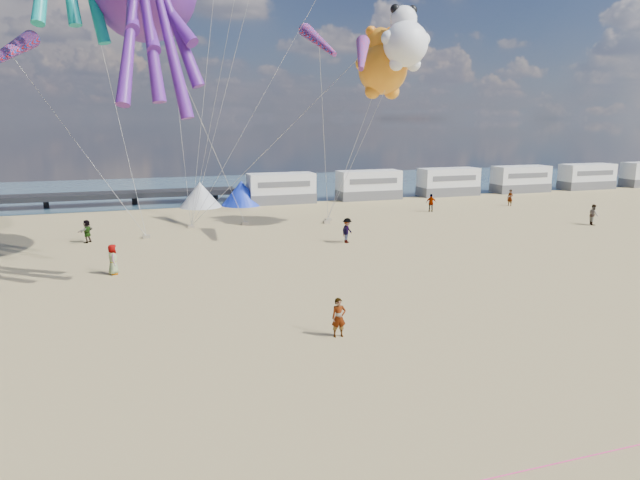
{
  "coord_description": "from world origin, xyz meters",
  "views": [
    {
      "loc": [
        -8.16,
        -15.06,
        8.3
      ],
      "look_at": [
        -1.18,
        6.0,
        3.57
      ],
      "focal_mm": 32.0,
      "sensor_mm": 36.0,
      "label": 1
    }
  ],
  "objects_px": {
    "sandbag_b": "(245,223)",
    "windsock_mid": "(319,41)",
    "motorhome_0": "(281,188)",
    "windsock_left": "(9,52)",
    "beachgoer_3": "(431,203)",
    "beachgoer_0": "(113,259)",
    "beachgoer_4": "(87,231)",
    "beachgoer_5": "(510,198)",
    "motorhome_4": "(587,176)",
    "sandbag_c": "(326,222)",
    "motorhome_2": "(448,182)",
    "tent_blue": "(242,193)",
    "sandbag_d": "(328,220)",
    "windsock_right": "(362,55)",
    "kite_panda": "(406,44)",
    "tent_white": "(200,195)",
    "beachgoer_2": "(347,230)",
    "beachgoer_1": "(593,215)",
    "motorhome_3": "(521,179)",
    "standing_person": "(339,318)",
    "kite_teddy_orange": "(383,70)",
    "sandbag_a": "(146,237)",
    "sandbag_e": "(191,226)",
    "motorhome_1": "(369,185)"
  },
  "relations": [
    {
      "from": "beachgoer_5",
      "to": "kite_panda",
      "type": "height_order",
      "value": "kite_panda"
    },
    {
      "from": "tent_white",
      "to": "beachgoer_2",
      "type": "distance_m",
      "value": 20.94
    },
    {
      "from": "beachgoer_1",
      "to": "tent_blue",
      "type": "bearing_deg",
      "value": 75.33
    },
    {
      "from": "sandbag_e",
      "to": "windsock_left",
      "type": "distance_m",
      "value": 16.87
    },
    {
      "from": "beachgoer_5",
      "to": "sandbag_a",
      "type": "distance_m",
      "value": 34.46
    },
    {
      "from": "standing_person",
      "to": "windsock_right",
      "type": "relative_size",
      "value": 0.35
    },
    {
      "from": "sandbag_c",
      "to": "kite_panda",
      "type": "xyz_separation_m",
      "value": [
        4.42,
        -4.4,
        13.42
      ]
    },
    {
      "from": "sandbag_d",
      "to": "windsock_right",
      "type": "xyz_separation_m",
      "value": [
        -0.81,
        -8.83,
        12.19
      ]
    },
    {
      "from": "motorhome_0",
      "to": "windsock_right",
      "type": "bearing_deg",
      "value": -89.11
    },
    {
      "from": "motorhome_4",
      "to": "standing_person",
      "type": "distance_m",
      "value": 57.2
    },
    {
      "from": "beachgoer_4",
      "to": "beachgoer_5",
      "type": "distance_m",
      "value": 38.31
    },
    {
      "from": "tent_blue",
      "to": "beachgoer_4",
      "type": "bearing_deg",
      "value": -133.75
    },
    {
      "from": "beachgoer_1",
      "to": "tent_white",
      "type": "bearing_deg",
      "value": 79.43
    },
    {
      "from": "motorhome_2",
      "to": "sandbag_c",
      "type": "height_order",
      "value": "motorhome_2"
    },
    {
      "from": "beachgoer_0",
      "to": "windsock_left",
      "type": "height_order",
      "value": "windsock_left"
    },
    {
      "from": "motorhome_3",
      "to": "kite_teddy_orange",
      "type": "height_order",
      "value": "kite_teddy_orange"
    },
    {
      "from": "motorhome_0",
      "to": "beachgoer_4",
      "type": "distance_m",
      "value": 22.16
    },
    {
      "from": "sandbag_a",
      "to": "sandbag_c",
      "type": "xyz_separation_m",
      "value": [
        14.04,
        1.47,
        0.0
      ]
    },
    {
      "from": "motorhome_0",
      "to": "windsock_left",
      "type": "relative_size",
      "value": 0.99
    },
    {
      "from": "motorhome_2",
      "to": "sandbag_d",
      "type": "distance_m",
      "value": 21.08
    },
    {
      "from": "tent_white",
      "to": "kite_teddy_orange",
      "type": "distance_m",
      "value": 21.78
    },
    {
      "from": "sandbag_c",
      "to": "sandbag_d",
      "type": "xyz_separation_m",
      "value": [
        0.5,
        1.04,
        0.0
      ]
    },
    {
      "from": "sandbag_b",
      "to": "windsock_mid",
      "type": "bearing_deg",
      "value": -38.01
    },
    {
      "from": "sandbag_c",
      "to": "motorhome_2",
      "type": "bearing_deg",
      "value": 33.41
    },
    {
      "from": "beachgoer_3",
      "to": "windsock_left",
      "type": "distance_m",
      "value": 34.65
    },
    {
      "from": "motorhome_2",
      "to": "sandbag_a",
      "type": "height_order",
      "value": "motorhome_2"
    },
    {
      "from": "beachgoer_1",
      "to": "kite_teddy_orange",
      "type": "distance_m",
      "value": 20.4
    },
    {
      "from": "windsock_mid",
      "to": "kite_teddy_orange",
      "type": "bearing_deg",
      "value": -9.24
    },
    {
      "from": "kite_teddy_orange",
      "to": "standing_person",
      "type": "bearing_deg",
      "value": -111.15
    },
    {
      "from": "sandbag_b",
      "to": "sandbag_c",
      "type": "relative_size",
      "value": 1.0
    },
    {
      "from": "windsock_left",
      "to": "motorhome_4",
      "type": "bearing_deg",
      "value": 31.63
    },
    {
      "from": "motorhome_3",
      "to": "beachgoer_0",
      "type": "relative_size",
      "value": 3.96
    },
    {
      "from": "beachgoer_1",
      "to": "sandbag_a",
      "type": "height_order",
      "value": "beachgoer_1"
    },
    {
      "from": "beachgoer_3",
      "to": "beachgoer_0",
      "type": "bearing_deg",
      "value": 51.9
    },
    {
      "from": "motorhome_3",
      "to": "windsock_right",
      "type": "height_order",
      "value": "windsock_right"
    },
    {
      "from": "motorhome_3",
      "to": "sandbag_d",
      "type": "distance_m",
      "value": 29.57
    },
    {
      "from": "motorhome_4",
      "to": "sandbag_d",
      "type": "height_order",
      "value": "motorhome_4"
    },
    {
      "from": "kite_panda",
      "to": "windsock_left",
      "type": "distance_m",
      "value": 25.6
    },
    {
      "from": "sandbag_d",
      "to": "kite_panda",
      "type": "distance_m",
      "value": 15.0
    },
    {
      "from": "beachgoer_1",
      "to": "sandbag_b",
      "type": "height_order",
      "value": "beachgoer_1"
    },
    {
      "from": "windsock_right",
      "to": "windsock_mid",
      "type": "bearing_deg",
      "value": 124.9
    },
    {
      "from": "sandbag_c",
      "to": "sandbag_e",
      "type": "relative_size",
      "value": 1.0
    },
    {
      "from": "motorhome_4",
      "to": "windsock_mid",
      "type": "distance_m",
      "value": 43.14
    },
    {
      "from": "motorhome_2",
      "to": "beachgoer_0",
      "type": "bearing_deg",
      "value": -146.17
    },
    {
      "from": "motorhome_0",
      "to": "beachgoer_5",
      "type": "xyz_separation_m",
      "value": [
        20.69,
        -8.69,
        -0.71
      ]
    },
    {
      "from": "motorhome_1",
      "to": "windsock_left",
      "type": "height_order",
      "value": "windsock_left"
    },
    {
      "from": "beachgoer_4",
      "to": "sandbag_d",
      "type": "relative_size",
      "value": 3.15
    },
    {
      "from": "motorhome_4",
      "to": "beachgoer_5",
      "type": "xyz_separation_m",
      "value": [
        -17.31,
        -8.69,
        -0.71
      ]
    },
    {
      "from": "beachgoer_4",
      "to": "sandbag_a",
      "type": "bearing_deg",
      "value": 127.44
    },
    {
      "from": "motorhome_2",
      "to": "windsock_right",
      "type": "relative_size",
      "value": 1.49
    }
  ]
}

